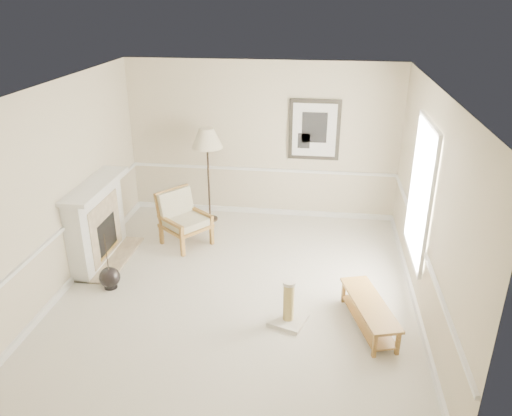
{
  "coord_description": "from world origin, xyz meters",
  "views": [
    {
      "loc": [
        1.08,
        -6.09,
        4.0
      ],
      "look_at": [
        0.17,
        0.7,
        1.0
      ],
      "focal_mm": 35.0,
      "sensor_mm": 36.0,
      "label": 1
    }
  ],
  "objects_px": {
    "scratching_post": "(288,310)",
    "bench": "(369,310)",
    "floor_lamp": "(207,141)",
    "armchair": "(182,216)",
    "floor_vase": "(110,278)"
  },
  "relations": [
    {
      "from": "floor_vase",
      "to": "armchair",
      "type": "height_order",
      "value": "armchair"
    },
    {
      "from": "bench",
      "to": "scratching_post",
      "type": "distance_m",
      "value": 1.03
    },
    {
      "from": "floor_vase",
      "to": "floor_lamp",
      "type": "height_order",
      "value": "floor_lamp"
    },
    {
      "from": "floor_vase",
      "to": "bench",
      "type": "xyz_separation_m",
      "value": [
        3.67,
        -0.43,
        0.08
      ]
    },
    {
      "from": "armchair",
      "to": "scratching_post",
      "type": "height_order",
      "value": "armchair"
    },
    {
      "from": "armchair",
      "to": "floor_vase",
      "type": "bearing_deg",
      "value": -164.72
    },
    {
      "from": "floor_vase",
      "to": "scratching_post",
      "type": "bearing_deg",
      "value": -10.34
    },
    {
      "from": "armchair",
      "to": "bench",
      "type": "distance_m",
      "value": 3.6
    },
    {
      "from": "armchair",
      "to": "scratching_post",
      "type": "xyz_separation_m",
      "value": [
        1.97,
        -2.04,
        -0.3
      ]
    },
    {
      "from": "floor_vase",
      "to": "armchair",
      "type": "relative_size",
      "value": 0.88
    },
    {
      "from": "bench",
      "to": "scratching_post",
      "type": "relative_size",
      "value": 2.14
    },
    {
      "from": "floor_lamp",
      "to": "scratching_post",
      "type": "relative_size",
      "value": 2.87
    },
    {
      "from": "floor_lamp",
      "to": "bench",
      "type": "height_order",
      "value": "floor_lamp"
    },
    {
      "from": "floor_vase",
      "to": "armchair",
      "type": "distance_m",
      "value": 1.72
    },
    {
      "from": "scratching_post",
      "to": "bench",
      "type": "bearing_deg",
      "value": 2.93
    }
  ]
}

